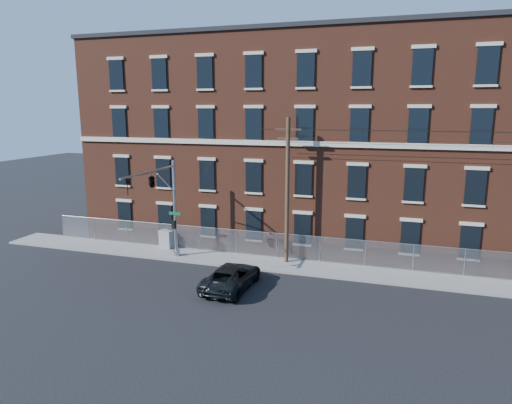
{
  "coord_description": "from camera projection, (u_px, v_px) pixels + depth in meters",
  "views": [
    {
      "loc": [
        8.92,
        -23.83,
        10.6
      ],
      "look_at": [
        0.26,
        4.0,
        4.61
      ],
      "focal_mm": 31.55,
      "sensor_mm": 36.0,
      "label": 1
    }
  ],
  "objects": [
    {
      "name": "chain_link_fence",
      "position": [
        439.0,
        259.0,
        29.21
      ],
      "size": [
        59.06,
        0.06,
        1.85
      ],
      "color": "#A5A8AD",
      "rests_on": "ground"
    },
    {
      "name": "mill_building",
      "position": [
        438.0,
        142.0,
        34.92
      ],
      "size": [
        55.3,
        14.32,
        16.3
      ],
      "color": "brown",
      "rests_on": "ground"
    },
    {
      "name": "utility_cabinet",
      "position": [
        166.0,
        239.0,
        34.69
      ],
      "size": [
        1.21,
        0.82,
        1.38
      ],
      "primitive_type": "cube",
      "rotation": [
        0.0,
        0.0,
        -0.26
      ],
      "color": "slate",
      "rests_on": "sidewalk"
    },
    {
      "name": "sidewalk",
      "position": [
        439.0,
        281.0,
        28.19
      ],
      "size": [
        65.0,
        3.0,
        0.12
      ],
      "primitive_type": "cube",
      "color": "gray",
      "rests_on": "ground"
    },
    {
      "name": "traffic_signal_mast",
      "position": [
        158.0,
        190.0,
        29.72
      ],
      "size": [
        0.9,
        6.75,
        7.0
      ],
      "color": "#9EA0A5",
      "rests_on": "ground"
    },
    {
      "name": "ground",
      "position": [
        232.0,
        289.0,
        27.02
      ],
      "size": [
        140.0,
        140.0,
        0.0
      ],
      "primitive_type": "plane",
      "color": "black",
      "rests_on": "ground"
    },
    {
      "name": "utility_pole_near",
      "position": [
        287.0,
        189.0,
        30.6
      ],
      "size": [
        1.8,
        0.28,
        10.0
      ],
      "color": "#453422",
      "rests_on": "ground"
    },
    {
      "name": "pickup_truck",
      "position": [
        231.0,
        277.0,
        27.13
      ],
      "size": [
        2.61,
        5.28,
        1.44
      ],
      "primitive_type": "imported",
      "rotation": [
        0.0,
        0.0,
        3.1
      ],
      "color": "black",
      "rests_on": "ground"
    }
  ]
}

